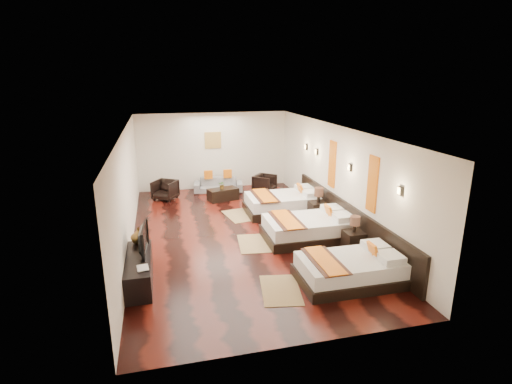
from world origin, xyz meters
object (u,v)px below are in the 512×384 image
object	(u,v)px
table_plant	(222,185)
nightstand_a	(354,239)
tv	(140,239)
figurine	(139,235)
bed_near	(351,269)
armchair_left	(165,190)
tv_console	(139,270)
coffee_table	(223,194)
sofa	(218,185)
armchair_right	(265,184)
bed_far	(284,203)
book	(137,269)
bed_mid	(310,228)
nightstand_b	(318,209)

from	to	relation	value
table_plant	nightstand_a	bearing A→B (deg)	-63.43
tv	figurine	xyz separation A→B (m)	(-0.05, 0.48, -0.11)
nightstand_a	bed_near	bearing A→B (deg)	-119.30
armchair_left	tv	bearing A→B (deg)	-64.41
tv	tv_console	bearing A→B (deg)	173.70
bed_near	tv_console	distance (m)	4.31
coffee_table	armchair_left	bearing A→B (deg)	164.35
sofa	armchair_right	xyz separation A→B (m)	(1.62, -0.49, 0.07)
armchair_right	coffee_table	xyz separation A→B (m)	(-1.62, -0.56, -0.12)
bed_far	armchair_right	size ratio (longest dim) A/B	3.23
tv_console	armchair_left	distance (m)	5.74
book	sofa	bearing A→B (deg)	69.17
bed_mid	sofa	size ratio (longest dim) A/B	1.32
bed_far	tv	world-z (taller)	tv
tv	coffee_table	xyz separation A→B (m)	(2.52, 4.90, -0.64)
armchair_right	tv_console	bearing A→B (deg)	-175.04
bed_mid	nightstand_b	bearing A→B (deg)	59.24
tv_console	tv	xyz separation A→B (m)	(0.05, 0.27, 0.56)
sofa	bed_far	bearing A→B (deg)	-50.50
armchair_left	armchair_right	size ratio (longest dim) A/B	1.03
bed_mid	bed_far	distance (m)	2.15
armchair_left	table_plant	size ratio (longest dim) A/B	2.59
nightstand_b	book	xyz separation A→B (m)	(-4.95, -3.09, 0.22)
tv	sofa	bearing A→B (deg)	-18.63
nightstand_a	armchair_right	bearing A→B (deg)	97.99
bed_far	armchair_left	distance (m)	4.19
bed_far	armchair_left	size ratio (longest dim) A/B	3.13
armchair_right	table_plant	distance (m)	1.76
bed_far	coffee_table	world-z (taller)	bed_far
armchair_left	coffee_table	distance (m)	1.98
tv_console	figurine	xyz separation A→B (m)	(0.00, 0.75, 0.45)
bed_near	tv	world-z (taller)	tv
tv	table_plant	xyz separation A→B (m)	(2.49, 4.86, -0.29)
armchair_right	coffee_table	bearing A→B (deg)	150.31
armchair_left	coffee_table	bearing A→B (deg)	16.43
book	armchair_left	distance (m)	6.28
sofa	table_plant	bearing A→B (deg)	-82.30
figurine	sofa	size ratio (longest dim) A/B	0.21
tv_console	tv	bearing A→B (deg)	79.39
bed_near	nightstand_b	xyz separation A→B (m)	(0.75, 3.56, 0.07)
tv_console	armchair_left	bearing A→B (deg)	83.32
bed_near	nightstand_a	xyz separation A→B (m)	(0.75, 1.33, 0.04)
table_plant	bed_mid	bearing A→B (deg)	-66.64
nightstand_a	coffee_table	distance (m)	5.39
nightstand_b	tv_console	world-z (taller)	nightstand_b
armchair_left	armchair_right	world-z (taller)	armchair_left
coffee_table	nightstand_b	bearing A→B (deg)	-47.77
armchair_right	armchair_left	bearing A→B (deg)	131.60
bed_mid	book	size ratio (longest dim) A/B	8.06
bed_far	table_plant	bearing A→B (deg)	134.54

